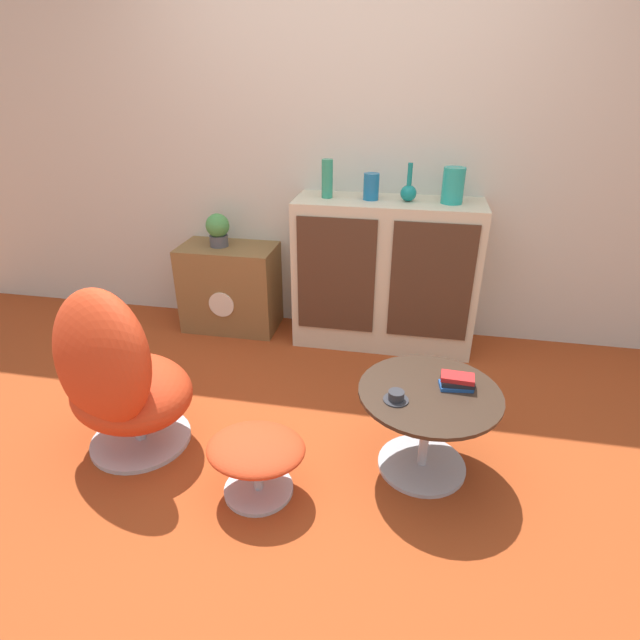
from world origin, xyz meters
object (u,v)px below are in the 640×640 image
vase_leftmost (327,179)px  teacup (396,397)px  egg_chair (117,377)px  potted_plant (218,229)px  vase_inner_right (409,191)px  vase_rightmost (453,186)px  coffee_table (427,418)px  tv_console (231,287)px  sideboard (385,275)px  book_stack (457,382)px  vase_inner_left (371,187)px  ottoman (256,454)px

vase_leftmost → teacup: (0.55, -1.33, -0.65)m
teacup → egg_chair: bearing=-178.1°
vase_leftmost → potted_plant: vase_leftmost is taller
vase_inner_right → vase_rightmost: (0.26, 0.00, 0.04)m
vase_rightmost → vase_leftmost: bearing=180.0°
coffee_table → teacup: bearing=-146.0°
vase_inner_right → vase_rightmost: bearing=0.0°
coffee_table → vase_inner_right: 1.46m
vase_leftmost → vase_inner_right: (0.51, -0.00, -0.06)m
coffee_table → tv_console: bearing=138.4°
tv_console → sideboard: bearing=-0.9°
egg_chair → sideboard: bearing=50.1°
tv_console → vase_inner_right: bearing=-0.7°
vase_rightmost → teacup: size_ratio=1.92×
teacup → tv_console: bearing=133.1°
vase_inner_right → vase_rightmost: size_ratio=1.08×
book_stack → sideboard: bearing=109.5°
tv_console → vase_inner_left: size_ratio=4.16×
egg_chair → teacup: bearing=1.9°
teacup → book_stack: bearing=30.3°
vase_inner_right → potted_plant: (-1.27, 0.01, -0.31)m
vase_inner_left → book_stack: bearing=-65.7°
ottoman → potted_plant: (-0.73, 1.55, 0.53)m
vase_inner_right → vase_rightmost: 0.27m
tv_console → teacup: bearing=-46.9°
sideboard → vase_leftmost: (-0.39, 0.00, 0.61)m
potted_plant → teacup: size_ratio=2.06×
vase_rightmost → teacup: bearing=-99.4°
vase_leftmost → vase_rightmost: size_ratio=1.11×
tv_console → vase_rightmost: size_ratio=3.16×
sideboard → tv_console: 1.12m
coffee_table → vase_rightmost: vase_rightmost is taller
teacup → book_stack: book_stack is taller
potted_plant → vase_inner_left: bearing=-0.8°
sideboard → ottoman: bearing=-105.6°
tv_console → book_stack: (1.52, -1.19, 0.16)m
egg_chair → potted_plant: bearing=90.5°
coffee_table → potted_plant: bearing=139.5°
vase_leftmost → vase_inner_left: vase_leftmost is taller
sideboard → tv_console: bearing=179.1°
egg_chair → vase_leftmost: vase_leftmost is taller
coffee_table → book_stack: 0.22m
egg_chair → vase_rightmost: size_ratio=4.22×
sideboard → book_stack: size_ratio=7.51×
egg_chair → tv_console: bearing=88.2°
tv_console → potted_plant: size_ratio=2.94×
vase_rightmost → vase_inner_left: bearing=180.0°
egg_chair → book_stack: bearing=7.2°
tv_console → teacup: size_ratio=6.06×
vase_leftmost → vase_inner_right: vase_leftmost is taller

